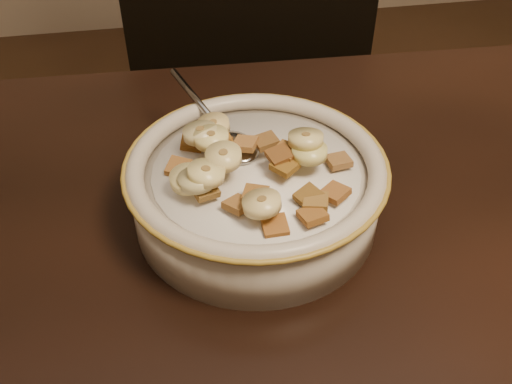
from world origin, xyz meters
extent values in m
cube|color=black|center=(0.00, 0.00, 0.73)|extent=(1.44, 0.96, 0.04)
cube|color=black|center=(0.12, 0.54, 0.52)|extent=(0.52, 0.52, 1.04)
cylinder|color=#AEA590|center=(0.03, 0.15, 0.78)|extent=(0.23, 0.23, 0.05)
cylinder|color=white|center=(0.03, 0.15, 0.80)|extent=(0.19, 0.19, 0.00)
ellipsoid|color=#949495|center=(0.01, 0.18, 0.81)|extent=(0.06, 0.07, 0.01)
cube|color=brown|center=(0.08, 0.10, 0.81)|extent=(0.03, 0.03, 0.01)
cube|color=brown|center=(-0.03, 0.19, 0.81)|extent=(0.02, 0.02, 0.01)
cube|color=brown|center=(0.04, 0.17, 0.82)|extent=(0.02, 0.02, 0.01)
cube|color=brown|center=(-0.04, 0.16, 0.81)|extent=(0.03, 0.03, 0.01)
cube|color=#914D18|center=(0.00, 0.17, 0.82)|extent=(0.03, 0.03, 0.01)
cube|color=brown|center=(0.00, 0.17, 0.82)|extent=(0.02, 0.02, 0.01)
cube|color=brown|center=(0.07, 0.09, 0.81)|extent=(0.03, 0.03, 0.01)
cube|color=brown|center=(0.07, 0.16, 0.82)|extent=(0.02, 0.02, 0.01)
cube|color=brown|center=(0.03, 0.07, 0.81)|extent=(0.02, 0.02, 0.01)
cube|color=brown|center=(0.02, 0.10, 0.82)|extent=(0.03, 0.03, 0.01)
cube|color=brown|center=(0.00, 0.10, 0.81)|extent=(0.03, 0.03, 0.01)
cube|color=brown|center=(0.00, 0.19, 0.82)|extent=(0.02, 0.02, 0.01)
cube|color=brown|center=(0.05, 0.14, 0.82)|extent=(0.03, 0.02, 0.01)
cube|color=olive|center=(0.10, 0.14, 0.81)|extent=(0.02, 0.02, 0.01)
cube|color=brown|center=(0.02, 0.10, 0.81)|extent=(0.02, 0.02, 0.01)
cube|color=brown|center=(0.05, 0.15, 0.82)|extent=(0.03, 0.03, 0.01)
cube|color=olive|center=(-0.02, 0.12, 0.82)|extent=(0.03, 0.03, 0.01)
cube|color=brown|center=(0.05, 0.13, 0.82)|extent=(0.03, 0.03, 0.01)
cube|color=brown|center=(0.06, 0.10, 0.81)|extent=(0.03, 0.03, 0.01)
cube|color=brown|center=(0.06, 0.08, 0.81)|extent=(0.02, 0.02, 0.01)
cube|color=olive|center=(0.02, 0.17, 0.82)|extent=(0.03, 0.03, 0.01)
cylinder|color=#D8BE68|center=(0.00, 0.14, 0.83)|extent=(0.04, 0.04, 0.01)
cylinder|color=#D4C385|center=(-0.03, 0.12, 0.83)|extent=(0.04, 0.04, 0.01)
cylinder|color=#E0C173|center=(0.07, 0.15, 0.83)|extent=(0.04, 0.04, 0.02)
cylinder|color=#F1E785|center=(0.07, 0.14, 0.83)|extent=(0.04, 0.04, 0.01)
cylinder|color=#F5E18D|center=(-0.01, 0.17, 0.83)|extent=(0.04, 0.04, 0.01)
cylinder|color=tan|center=(-0.02, 0.18, 0.83)|extent=(0.04, 0.04, 0.01)
cylinder|color=#ECCA86|center=(-0.01, 0.20, 0.82)|extent=(0.04, 0.04, 0.02)
cylinder|color=#E5C873|center=(0.02, 0.08, 0.82)|extent=(0.03, 0.03, 0.02)
cylinder|color=#F8DA8E|center=(-0.02, 0.12, 0.83)|extent=(0.04, 0.04, 0.01)
cylinder|color=#FFE093|center=(-0.03, 0.13, 0.82)|extent=(0.04, 0.04, 0.01)
camera|label=1|loc=(-0.04, -0.24, 1.12)|focal=40.00mm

